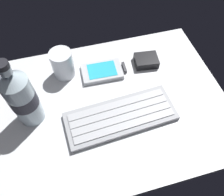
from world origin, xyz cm
name	(u,v)px	position (x,y,z in cm)	size (l,w,h in cm)	color
ground_plane	(112,106)	(0.00, -0.23, -0.99)	(64.00, 48.00, 2.80)	silver
keyboard	(121,116)	(1.08, -4.74, 0.81)	(29.60, 12.70, 1.70)	#93969B
handheld_device	(104,71)	(0.66, 11.49, 0.73)	(13.03, 8.11, 1.50)	#B7BABF
juice_cup	(63,65)	(-10.88, 14.28, 3.91)	(6.40, 6.40, 8.50)	silver
water_bottle	(22,97)	(-21.36, 1.92, 9.01)	(6.73, 6.73, 20.80)	silver
charger_block	(146,61)	(14.18, 11.76, 1.20)	(7.00, 5.60, 2.40)	black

